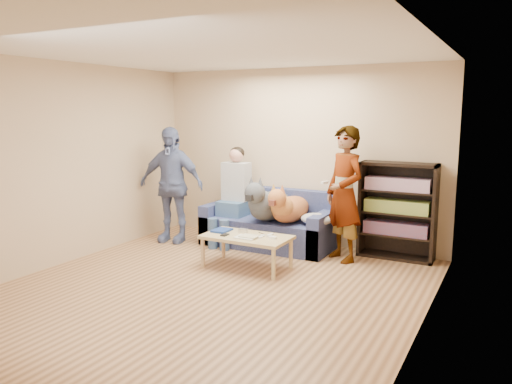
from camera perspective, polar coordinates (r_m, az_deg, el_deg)
The scene contains 26 objects.
ground at distance 5.62m, azimuth -5.87°, elevation -11.39°, with size 5.00×5.00×0.00m, color brown.
ceiling at distance 5.29m, azimuth -6.35°, elevation 15.98°, with size 5.00×5.00×0.00m, color white.
wall_back at distance 7.49m, azimuth 4.68°, elevation 4.07°, with size 4.50×4.50×0.00m, color tan.
wall_left at distance 6.81m, azimuth -22.02°, elevation 2.90°, with size 5.00×5.00×0.00m, color tan.
wall_right at distance 4.46m, azimuth 18.64°, elevation 0.02°, with size 5.00×5.00×0.00m, color tan.
blanket at distance 6.90m, azimuth 6.94°, elevation -3.08°, with size 0.45×0.38×0.16m, color #A7A6AB.
person_standing_right at distance 6.65m, azimuth 10.07°, elevation -0.24°, with size 0.65×0.43×1.79m, color gray.
person_standing_left at distance 7.63m, azimuth -9.68°, elevation 0.83°, with size 1.02×0.43×1.74m, color #6978A9.
held_controller at distance 6.50m, azimuth 7.89°, elevation 1.09°, with size 0.04×0.12×0.03m, color silver.
notebook_blue at distance 6.55m, azimuth -3.94°, elevation -4.39°, with size 0.20×0.26×0.03m, color navy.
papers at distance 6.20m, azimuth -1.12°, elevation -5.20°, with size 0.26×0.20×0.01m, color silver.
magazine at distance 6.20m, azimuth -0.79°, elevation -5.07°, with size 0.22×0.17×0.01m, color #BCB596.
camera_silver at distance 6.46m, azimuth -1.49°, elevation -4.44°, with size 0.11×0.06×0.05m, color silver.
controller_a at distance 6.27m, azimuth 1.61°, elevation -4.97°, with size 0.04×0.13×0.03m, color white.
controller_b at distance 6.16m, azimuth 1.95°, elevation -5.22°, with size 0.09×0.06×0.03m, color white.
headphone_cup_a at distance 6.20m, azimuth 0.45°, elevation -5.17°, with size 0.07×0.07×0.02m, color white.
headphone_cup_b at distance 6.27m, azimuth 0.79°, elevation -5.01°, with size 0.07×0.07×0.02m, color silver.
pen_orange at distance 6.18m, azimuth -1.96°, elevation -5.27°, with size 0.01×0.01×0.14m, color orange.
pen_black at distance 6.41m, azimuth 0.65°, elevation -4.75°, with size 0.01×0.01×0.14m, color black.
wallet at distance 6.33m, azimuth -3.59°, elevation -4.91°, with size 0.07×0.12×0.01m, color black.
sofa at distance 7.39m, azimuth 1.55°, elevation -3.98°, with size 1.90×0.85×0.82m.
person_seated at distance 7.44m, azimuth -2.63°, elevation -0.03°, with size 0.40×0.73×1.47m.
dog_gray at distance 7.09m, azimuth 1.37°, elevation -1.36°, with size 0.47×1.28×0.68m.
dog_tan at distance 6.97m, azimuth 3.70°, elevation -1.81°, with size 0.41×1.17×0.60m.
coffee_table at distance 6.32m, azimuth -1.08°, elevation -5.42°, with size 1.10×0.60×0.42m.
bookshelf at distance 6.95m, azimuth 15.87°, elevation -1.84°, with size 1.00×0.34×1.30m.
Camera 1 is at (2.95, -4.35, 1.98)m, focal length 35.00 mm.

